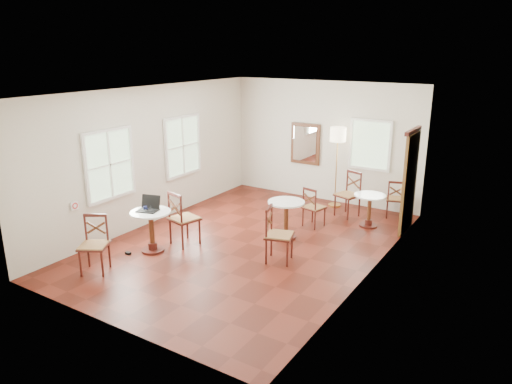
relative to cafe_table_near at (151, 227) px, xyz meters
The scene contains 17 objects.
ground 1.93m from the cafe_table_near, 43.74° to the left, with size 7.00×7.00×0.00m, color #55190E.
room_shell 2.46m from the cafe_table_near, 50.52° to the left, with size 5.02×7.02×3.01m.
cafe_table_near is the anchor object (origin of this frame).
cafe_table_mid 2.69m from the cafe_table_near, 46.59° to the left, with size 0.75×0.75×0.79m.
cafe_table_back 4.65m from the cafe_table_near, 48.95° to the left, with size 0.68×0.68×0.72m.
chair_near_a 0.65m from the cafe_table_near, 63.30° to the left, with size 0.61×0.61×1.10m.
chair_near_b 1.18m from the cafe_table_near, 101.31° to the right, with size 0.63×0.63×1.00m.
chair_mid_a 3.50m from the cafe_table_near, 54.59° to the left, with size 0.49×0.49×0.89m.
chair_mid_b 2.42m from the cafe_table_near, 21.72° to the left, with size 0.59×0.59×1.03m.
chair_back_a 5.53m from the cafe_table_near, 52.66° to the left, with size 0.51×0.51×0.89m.
chair_back_b 4.60m from the cafe_table_near, 58.51° to the left, with size 0.61×0.61×1.04m.
floor_lamp 4.95m from the cafe_table_near, 67.31° to the left, with size 0.38×0.38×1.95m.
laptop 0.39m from the cafe_table_near, 146.86° to the left, with size 0.45×0.41×0.27m.
mouse 0.33m from the cafe_table_near, 150.26° to the right, with size 0.10×0.06×0.04m, color black.
navy_mug 0.37m from the cafe_table_near, behind, with size 0.11×0.07×0.08m.
water_glass 0.36m from the cafe_table_near, 53.84° to the left, with size 0.06×0.06×0.10m, color white.
power_adapter 0.67m from the cafe_table_near, 128.79° to the right, with size 0.11×0.07×0.04m, color black.
Camera 1 is at (4.88, -7.45, 3.77)m, focal length 33.68 mm.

